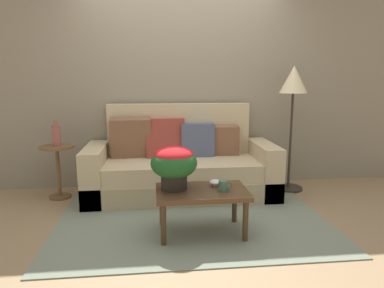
# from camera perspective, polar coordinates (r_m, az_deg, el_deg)

# --- Properties ---
(ground_plane) EXTENTS (14.00, 14.00, 0.00)m
(ground_plane) POSITION_cam_1_polar(r_m,az_deg,el_deg) (3.66, -0.18, -11.45)
(ground_plane) COLOR #997A56
(wall_back) EXTENTS (6.40, 0.12, 2.91)m
(wall_back) POSITION_cam_1_polar(r_m,az_deg,el_deg) (4.53, -1.79, 11.64)
(wall_back) COLOR gray
(wall_back) RESTS_ON ground
(area_rug) EXTENTS (2.60, 1.94, 0.01)m
(area_rug) POSITION_cam_1_polar(r_m,az_deg,el_deg) (3.59, -0.03, -11.86)
(area_rug) COLOR gray
(area_rug) RESTS_ON ground
(couch) EXTENTS (2.20, 0.87, 1.07)m
(couch) POSITION_cam_1_polar(r_m,az_deg,el_deg) (4.20, -1.92, -3.67)
(couch) COLOR tan
(couch) RESTS_ON ground
(coffee_table) EXTENTS (0.80, 0.51, 0.41)m
(coffee_table) POSITION_cam_1_polar(r_m,az_deg,el_deg) (3.14, 1.59, -8.36)
(coffee_table) COLOR #442D1B
(coffee_table) RESTS_ON ground
(side_table) EXTENTS (0.38, 0.38, 0.62)m
(side_table) POSITION_cam_1_polar(r_m,az_deg,el_deg) (4.32, -20.98, -2.77)
(side_table) COLOR brown
(side_table) RESTS_ON ground
(floor_lamp) EXTENTS (0.35, 0.35, 1.52)m
(floor_lamp) POSITION_cam_1_polar(r_m,az_deg,el_deg) (4.41, 16.10, 8.18)
(floor_lamp) COLOR #2D2823
(floor_lamp) RESTS_ON ground
(potted_plant) EXTENTS (0.41, 0.41, 0.38)m
(potted_plant) POSITION_cam_1_polar(r_m,az_deg,el_deg) (3.08, -2.96, -3.09)
(potted_plant) COLOR black
(potted_plant) RESTS_ON coffee_table
(coffee_mug) EXTENTS (0.12, 0.08, 0.09)m
(coffee_mug) POSITION_cam_1_polar(r_m,az_deg,el_deg) (3.08, 5.14, -6.78)
(coffee_mug) COLOR #3D664C
(coffee_mug) RESTS_ON coffee_table
(snack_bowl) EXTENTS (0.11, 0.11, 0.06)m
(snack_bowl) POSITION_cam_1_polar(r_m,az_deg,el_deg) (3.22, 3.84, -6.24)
(snack_bowl) COLOR silver
(snack_bowl) RESTS_ON coffee_table
(table_vase) EXTENTS (0.09, 0.09, 0.30)m
(table_vase) POSITION_cam_1_polar(r_m,az_deg,el_deg) (4.26, -21.18, 1.32)
(table_vase) COLOR #934C42
(table_vase) RESTS_ON side_table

